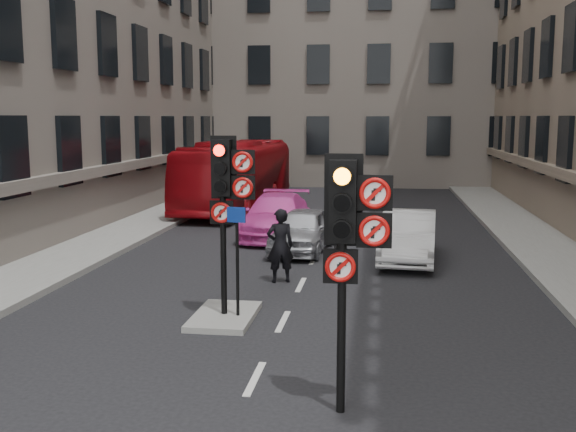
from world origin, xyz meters
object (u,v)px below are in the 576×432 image
(motorcycle, at_px, (337,248))
(car_white, at_px, (408,236))
(car_silver, at_px, (302,230))
(motorcyclist, at_px, (280,246))
(car_pink, at_px, (276,216))
(signal_near, at_px, (349,229))
(info_sign, at_px, (237,246))
(signal_far, at_px, (227,187))
(bus_red, at_px, (237,175))

(motorcycle, bearing_deg, car_white, 32.04)
(car_silver, relative_size, motorcyclist, 2.09)
(car_silver, xyz_separation_m, car_pink, (-1.18, 2.44, 0.06))
(signal_near, relative_size, car_pink, 0.72)
(car_silver, xyz_separation_m, motorcycle, (1.20, -2.16, -0.11))
(car_white, height_order, car_pink, car_pink)
(info_sign, bearing_deg, signal_far, 166.32)
(signal_near, xyz_separation_m, car_white, (1.20, 10.23, -1.88))
(bus_red, bearing_deg, motorcycle, -61.69)
(car_silver, height_order, car_pink, car_pink)
(car_silver, xyz_separation_m, bus_red, (-4.04, 9.31, 0.85))
(car_silver, distance_m, motorcyclist, 3.93)
(signal_far, distance_m, motorcycle, 5.75)
(car_silver, distance_m, motorcycle, 2.47)
(motorcycle, bearing_deg, car_silver, 118.67)
(signal_near, distance_m, motorcycle, 9.25)
(signal_near, relative_size, bus_red, 0.33)
(signal_near, height_order, car_pink, signal_near)
(car_silver, bearing_deg, bus_red, 118.73)
(car_white, height_order, info_sign, info_sign)
(car_pink, bearing_deg, info_sign, -85.12)
(signal_near, bearing_deg, motorcyclist, 105.68)
(car_pink, height_order, motorcyclist, motorcyclist)
(signal_near, height_order, bus_red, signal_near)
(car_silver, height_order, info_sign, info_sign)
(motorcycle, xyz_separation_m, motorcyclist, (-1.29, -1.77, 0.37))
(car_white, relative_size, motorcycle, 2.32)
(signal_far, height_order, motorcycle, signal_far)
(car_silver, distance_m, car_pink, 2.71)
(motorcycle, bearing_deg, car_pink, 116.98)
(car_white, height_order, motorcycle, car_white)
(signal_near, bearing_deg, info_sign, 121.42)
(signal_far, height_order, car_silver, signal_far)
(bus_red, bearing_deg, signal_far, -74.64)
(car_silver, height_order, motorcyclist, motorcyclist)
(car_pink, relative_size, motorcyclist, 2.68)
(signal_near, bearing_deg, car_pink, 102.95)
(car_silver, relative_size, car_white, 0.91)
(signal_far, bearing_deg, motorcyclist, 79.97)
(signal_near, relative_size, motorcycle, 1.94)
(signal_far, height_order, car_white, signal_far)
(bus_red, relative_size, motorcyclist, 5.88)
(motorcyclist, distance_m, info_sign, 3.40)
(bus_red, xyz_separation_m, motorcycle, (5.24, -11.47, -0.96))
(car_white, bearing_deg, motorcyclist, -132.72)
(car_silver, height_order, bus_red, bus_red)
(bus_red, height_order, motorcyclist, bus_red)
(car_pink, height_order, info_sign, info_sign)
(info_sign, bearing_deg, bus_red, 112.23)
(bus_red, distance_m, motorcyclist, 13.82)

